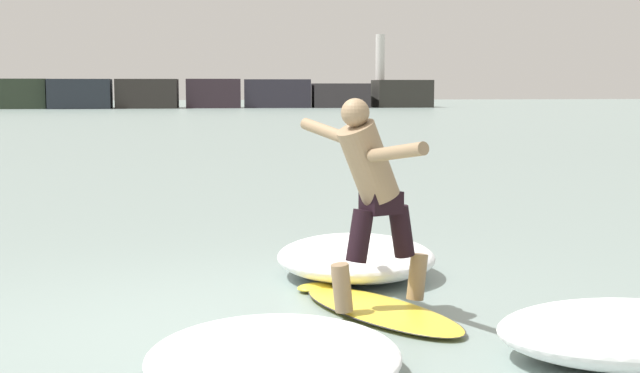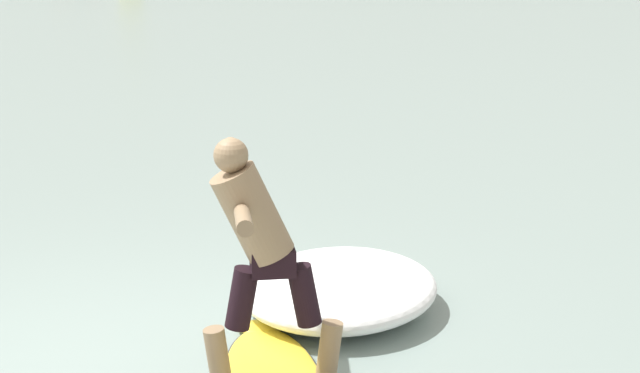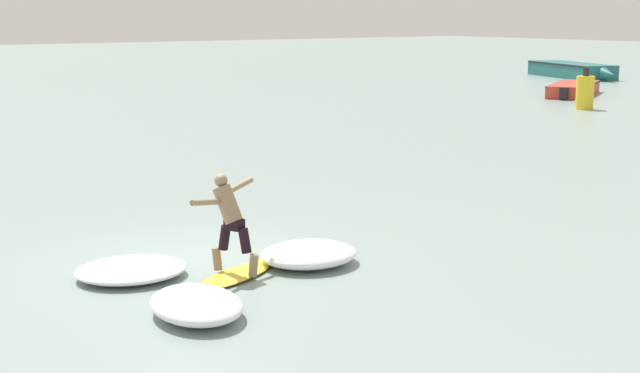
% 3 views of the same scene
% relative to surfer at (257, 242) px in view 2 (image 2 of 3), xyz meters
% --- Properties ---
extents(ground_plane, '(200.00, 200.00, 0.00)m').
position_rel_surfer_xyz_m(ground_plane, '(-1.16, -0.03, -0.95)').
color(ground_plane, gray).
extents(surfer, '(0.93, 1.37, 1.51)m').
position_rel_surfer_xyz_m(surfer, '(0.00, 0.00, 0.00)').
color(surfer, '#8E7354').
rests_on(surfer, surfboard).
extents(wave_foam_at_tail, '(1.51, 1.69, 0.34)m').
position_rel_surfer_xyz_m(wave_foam_at_tail, '(0.14, 1.34, -0.77)').
color(wave_foam_at_tail, white).
rests_on(wave_foam_at_tail, ground).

